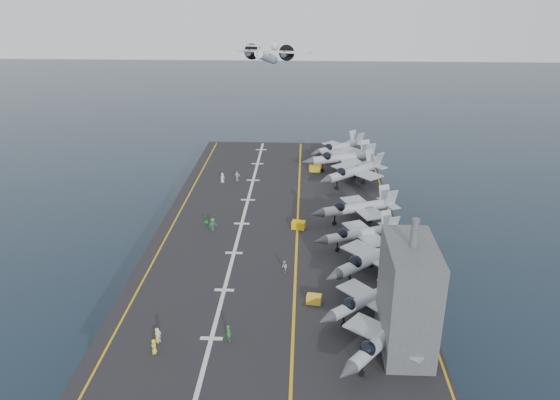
{
  "coord_description": "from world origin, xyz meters",
  "views": [
    {
      "loc": [
        3.91,
        -79.32,
        47.7
      ],
      "look_at": [
        0.0,
        4.0,
        13.0
      ],
      "focal_mm": 35.0,
      "sensor_mm": 36.0,
      "label": 1
    }
  ],
  "objects_px": {
    "tow_cart_a": "(314,299)",
    "transport_plane": "(267,57)",
    "fighter_jet_0": "(383,338)",
    "island_superstructure": "(409,285)"
  },
  "relations": [
    {
      "from": "tow_cart_a",
      "to": "transport_plane",
      "type": "distance_m",
      "value": 79.43
    },
    {
      "from": "fighter_jet_0",
      "to": "tow_cart_a",
      "type": "xyz_separation_m",
      "value": [
        -7.06,
        9.83,
        -1.88
      ]
    },
    {
      "from": "island_superstructure",
      "to": "tow_cart_a",
      "type": "relative_size",
      "value": 7.75
    },
    {
      "from": "fighter_jet_0",
      "to": "transport_plane",
      "type": "xyz_separation_m",
      "value": [
        -18.04,
        86.34,
        16.44
      ]
    },
    {
      "from": "transport_plane",
      "to": "island_superstructure",
      "type": "bearing_deg",
      "value": -76.25
    },
    {
      "from": "island_superstructure",
      "to": "transport_plane",
      "type": "relative_size",
      "value": 0.63
    },
    {
      "from": "tow_cart_a",
      "to": "transport_plane",
      "type": "bearing_deg",
      "value": 98.17
    },
    {
      "from": "fighter_jet_0",
      "to": "transport_plane",
      "type": "relative_size",
      "value": 0.7
    },
    {
      "from": "island_superstructure",
      "to": "fighter_jet_0",
      "type": "distance_m",
      "value": 6.1
    },
    {
      "from": "island_superstructure",
      "to": "fighter_jet_0",
      "type": "bearing_deg",
      "value": -139.3
    }
  ]
}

